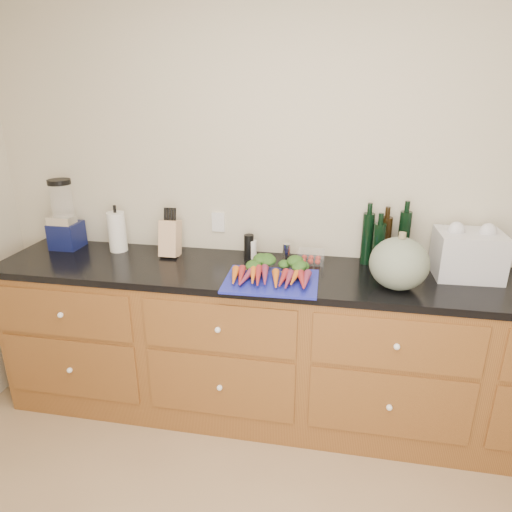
% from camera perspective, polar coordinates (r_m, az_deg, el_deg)
% --- Properties ---
extents(wall_back, '(4.10, 0.05, 2.60)m').
position_cam_1_polar(wall_back, '(2.73, 7.66, 7.40)').
color(wall_back, beige).
rests_on(wall_back, ground).
extents(cabinets, '(3.60, 0.64, 0.90)m').
position_cam_1_polar(cabinets, '(2.75, 6.41, -11.68)').
color(cabinets, brown).
rests_on(cabinets, ground).
extents(countertop, '(3.64, 0.62, 0.04)m').
position_cam_1_polar(countertop, '(2.54, 6.83, -2.61)').
color(countertop, black).
rests_on(countertop, cabinets).
extents(cutting_board, '(0.50, 0.38, 0.01)m').
position_cam_1_polar(cutting_board, '(2.40, 1.91, -3.17)').
color(cutting_board, '#181F9A').
rests_on(cutting_board, countertop).
extents(carrots, '(0.43, 0.31, 0.06)m').
position_cam_1_polar(carrots, '(2.43, 2.07, -2.11)').
color(carrots, orange).
rests_on(carrots, cutting_board).
extents(squash, '(0.30, 0.30, 0.27)m').
position_cam_1_polar(squash, '(2.40, 17.46, -0.91)').
color(squash, '#576454').
rests_on(squash, countertop).
extents(blender_appliance, '(0.17, 0.17, 0.44)m').
position_cam_1_polar(blender_appliance, '(3.11, -22.86, 4.34)').
color(blender_appliance, '#0E1444').
rests_on(blender_appliance, countertop).
extents(paper_towel, '(0.11, 0.11, 0.25)m').
position_cam_1_polar(paper_towel, '(2.96, -16.97, 2.91)').
color(paper_towel, white).
rests_on(paper_towel, countertop).
extents(knife_block, '(0.11, 0.11, 0.22)m').
position_cam_1_polar(knife_block, '(2.80, -10.67, 2.20)').
color(knife_block, tan).
rests_on(knife_block, countertop).
extents(grinder_salt, '(0.05, 0.05, 0.11)m').
position_cam_1_polar(grinder_salt, '(2.72, -0.43, 0.83)').
color(grinder_salt, white).
rests_on(grinder_salt, countertop).
extents(grinder_pepper, '(0.06, 0.06, 0.14)m').
position_cam_1_polar(grinder_pepper, '(2.72, -0.89, 1.20)').
color(grinder_pepper, black).
rests_on(grinder_pepper, countertop).
extents(canister_chrome, '(0.05, 0.05, 0.10)m').
position_cam_1_polar(canister_chrome, '(2.69, 3.85, 0.49)').
color(canister_chrome, white).
rests_on(canister_chrome, countertop).
extents(tomato_box, '(0.15, 0.12, 0.07)m').
position_cam_1_polar(tomato_box, '(2.68, 6.89, -0.10)').
color(tomato_box, white).
rests_on(tomato_box, countertop).
extents(bottles, '(0.26, 0.14, 0.32)m').
position_cam_1_polar(bottles, '(2.69, 15.69, 1.83)').
color(bottles, black).
rests_on(bottles, countertop).
extents(grocery_bag, '(0.35, 0.28, 0.25)m').
position_cam_1_polar(grocery_bag, '(2.69, 24.96, 0.16)').
color(grocery_bag, silver).
rests_on(grocery_bag, countertop).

